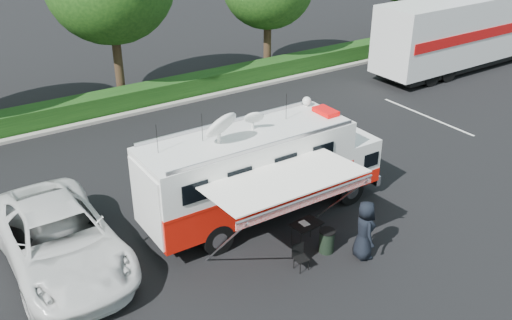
{
  "coord_description": "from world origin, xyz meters",
  "views": [
    {
      "loc": [
        -9.36,
        -13.74,
        10.55
      ],
      "look_at": [
        0.0,
        0.5,
        1.9
      ],
      "focal_mm": 40.0,
      "sensor_mm": 36.0,
      "label": 1
    }
  ],
  "objects": [
    {
      "name": "folding_chair",
      "position": [
        -0.77,
        -3.01,
        0.48
      ],
      "size": [
        0.43,
        0.45,
        0.82
      ],
      "color": "black",
      "rests_on": "ground_plane"
    },
    {
      "name": "back_border",
      "position": [
        1.14,
        12.9,
        5.0
      ],
      "size": [
        60.0,
        6.14,
        8.87
      ],
      "color": "#9E998E",
      "rests_on": "ground_plane"
    },
    {
      "name": "folding_table",
      "position": [
        0.11,
        -2.18,
        0.75
      ],
      "size": [
        1.01,
        0.78,
        0.8
      ],
      "color": "black",
      "rests_on": "ground_plane"
    },
    {
      "name": "ground_plane",
      "position": [
        0.0,
        0.0,
        0.0
      ],
      "size": [
        120.0,
        120.0,
        0.0
      ],
      "primitive_type": "plane",
      "color": "black",
      "rests_on": "ground"
    },
    {
      "name": "command_truck",
      "position": [
        -0.07,
        -0.0,
        1.75
      ],
      "size": [
        8.49,
        2.34,
        4.08
      ],
      "color": "black",
      "rests_on": "ground_plane"
    },
    {
      "name": "trash_bin",
      "position": [
        0.44,
        -2.81,
        0.38
      ],
      "size": [
        0.51,
        0.51,
        0.76
      ],
      "color": "black",
      "rests_on": "ground_plane"
    },
    {
      "name": "stall_lines",
      "position": [
        -0.5,
        3.0,
        0.0
      ],
      "size": [
        24.12,
        5.5,
        0.01
      ],
      "color": "silver",
      "rests_on": "ground_plane"
    },
    {
      "name": "semi_trailer",
      "position": [
        19.54,
        7.17,
        2.22
      ],
      "size": [
        13.72,
        3.15,
        4.21
      ],
      "color": "silver",
      "rests_on": "ground_plane"
    },
    {
      "name": "awning",
      "position": [
        -0.83,
        -2.43,
        2.62
      ],
      "size": [
        4.63,
        2.41,
        2.8
      ],
      "color": "white",
      "rests_on": "ground_plane"
    },
    {
      "name": "white_suv",
      "position": [
        -6.59,
        0.99,
        0.0
      ],
      "size": [
        3.1,
        6.59,
        1.82
      ],
      "primitive_type": "imported",
      "rotation": [
        0.0,
        0.0,
        0.01
      ],
      "color": "silver",
      "rests_on": "ground_plane"
    },
    {
      "name": "person",
      "position": [
        1.19,
        -3.61,
        0.0
      ],
      "size": [
        0.91,
        1.09,
        1.92
      ],
      "primitive_type": "imported",
      "rotation": [
        0.0,
        0.0,
        1.2
      ],
      "color": "black",
      "rests_on": "ground_plane"
    }
  ]
}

